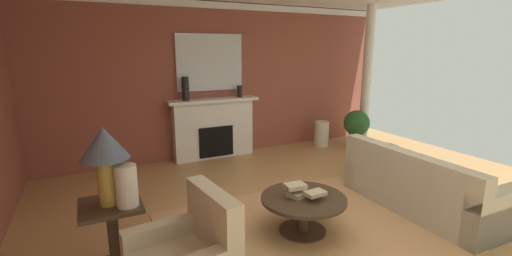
# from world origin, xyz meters

# --- Properties ---
(ground_plane) EXTENTS (9.00, 9.00, 0.00)m
(ground_plane) POSITION_xyz_m (0.00, 0.00, 0.00)
(ground_plane) COLOR tan
(wall_fireplace) EXTENTS (7.53, 0.12, 3.02)m
(wall_fireplace) POSITION_xyz_m (0.00, 3.26, 1.51)
(wall_fireplace) COLOR brown
(wall_fireplace) RESTS_ON ground_plane
(crown_moulding) EXTENTS (7.53, 0.08, 0.12)m
(crown_moulding) POSITION_xyz_m (0.00, 3.18, 2.94)
(crown_moulding) COLOR white
(area_rug) EXTENTS (3.12, 2.53, 0.01)m
(area_rug) POSITION_xyz_m (-0.30, -0.21, 0.01)
(area_rug) COLOR tan
(area_rug) RESTS_ON ground_plane
(fireplace) EXTENTS (1.80, 0.35, 1.19)m
(fireplace) POSITION_xyz_m (-0.22, 3.05, 0.56)
(fireplace) COLOR white
(fireplace) RESTS_ON ground_plane
(mantel_mirror) EXTENTS (1.33, 0.04, 1.08)m
(mantel_mirror) POSITION_xyz_m (-0.22, 3.17, 1.88)
(mantel_mirror) COLOR silver
(sofa) EXTENTS (0.94, 2.12, 0.85)m
(sofa) POSITION_xyz_m (1.46, -0.40, 0.30)
(sofa) COLOR #BCB299
(sofa) RESTS_ON ground_plane
(coffee_table) EXTENTS (1.00, 1.00, 0.45)m
(coffee_table) POSITION_xyz_m (-0.30, -0.21, 0.34)
(coffee_table) COLOR #3D2D1E
(coffee_table) RESTS_ON ground_plane
(side_table) EXTENTS (0.56, 0.56, 0.70)m
(side_table) POSITION_xyz_m (-2.35, 0.03, 0.40)
(side_table) COLOR #3D2D1E
(side_table) RESTS_ON ground_plane
(table_lamp) EXTENTS (0.44, 0.44, 0.75)m
(table_lamp) POSITION_xyz_m (-2.35, 0.03, 1.22)
(table_lamp) COLOR #B28E38
(table_lamp) RESTS_ON side_table
(vase_on_side_table) EXTENTS (0.20, 0.20, 0.40)m
(vase_on_side_table) POSITION_xyz_m (-2.20, -0.09, 0.90)
(vase_on_side_table) COLOR beige
(vase_on_side_table) RESTS_ON side_table
(vase_mantel_left) EXTENTS (0.13, 0.13, 0.45)m
(vase_mantel_left) POSITION_xyz_m (-0.77, 3.00, 1.41)
(vase_mantel_left) COLOR black
(vase_mantel_left) RESTS_ON fireplace
(vase_mantel_right) EXTENTS (0.11, 0.11, 0.24)m
(vase_mantel_right) POSITION_xyz_m (0.33, 3.00, 1.31)
(vase_mantel_right) COLOR black
(vase_mantel_right) RESTS_ON fireplace
(vase_tall_corner) EXTENTS (0.32, 0.32, 0.56)m
(vase_tall_corner) POSITION_xyz_m (2.21, 2.75, 0.28)
(vase_tall_corner) COLOR beige
(vase_tall_corner) RESTS_ON ground_plane
(book_red_cover) EXTENTS (0.25, 0.24, 0.06)m
(book_red_cover) POSITION_xyz_m (-0.35, -0.16, 0.48)
(book_red_cover) COLOR tan
(book_red_cover) RESTS_ON coffee_table
(book_art_folio) EXTENTS (0.24, 0.16, 0.04)m
(book_art_folio) POSITION_xyz_m (-0.22, -0.33, 0.53)
(book_art_folio) COLOR tan
(book_art_folio) RESTS_ON coffee_table
(book_small_novel) EXTENTS (0.25, 0.20, 0.05)m
(book_small_novel) POSITION_xyz_m (-0.38, -0.14, 0.58)
(book_small_novel) COLOR tan
(book_small_novel) RESTS_ON coffee_table
(potted_plant) EXTENTS (0.56, 0.56, 0.83)m
(potted_plant) POSITION_xyz_m (2.81, 2.31, 0.49)
(potted_plant) COLOR #BCB29E
(potted_plant) RESTS_ON ground_plane
(column_white) EXTENTS (0.20, 0.20, 3.02)m
(column_white) POSITION_xyz_m (3.06, 2.36, 1.51)
(column_white) COLOR white
(column_white) RESTS_ON ground_plane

